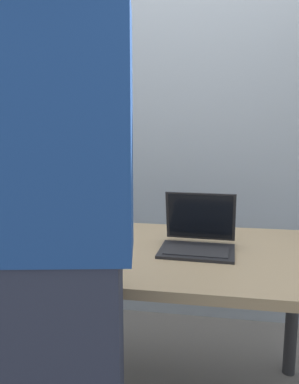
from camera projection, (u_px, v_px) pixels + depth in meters
The scene contains 6 objects.
desk at pixel (153, 269), 1.69m from camera, with size 1.46×0.87×0.77m.
laptop at pixel (198, 237), 1.66m from camera, with size 0.32×0.30×0.24m.
beer_bottle_green at pixel (53, 207), 1.93m from camera, with size 0.06×0.06×0.32m.
beer_bottle_amber at pixel (84, 209), 1.99m from camera, with size 0.07×0.07×0.27m.
person_figure at pixel (56, 249), 1.08m from camera, with size 0.47×0.36×1.87m.
back_wall at pixel (177, 126), 2.52m from camera, with size 6.00×0.10×2.60m, color #99A3AD.
Camera 1 is at (0.27, -1.59, 1.29)m, focal length 35.93 mm.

